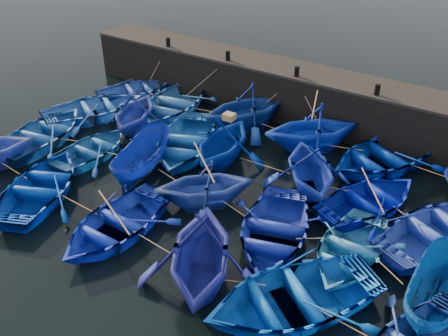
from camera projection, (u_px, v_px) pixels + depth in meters
The scene contains 33 objects.
ground at pixel (178, 221), 18.94m from camera, with size 120.00×120.00×0.00m, color black.
quay_wall at pixel (302, 96), 25.66m from camera, with size 26.00×2.50×2.50m, color black.
quay_top at pixel (304, 72), 24.96m from camera, with size 26.00×2.50×0.12m, color black.
bollard_0 at pixel (168, 42), 27.89m from camera, with size 0.24×0.24×0.50m, color black.
bollard_1 at pixel (228, 56), 26.03m from camera, with size 0.24×0.24×0.50m, color black.
bollard_2 at pixel (297, 71), 24.16m from camera, with size 0.24×0.24×0.50m, color black.
bollard_3 at pixel (377, 90), 22.30m from camera, with size 0.24×0.24×0.50m, color black.
boat_0 at pixel (136, 89), 28.33m from camera, with size 3.15×4.40×0.91m, color #2449A7.
boat_1 at pixel (173, 103), 26.53m from camera, with size 4.03×5.63×1.17m, color blue.
boat_2 at pixel (246, 107), 24.61m from camera, with size 3.97×4.61×2.42m, color navy.
boat_3 at pixel (312, 128), 22.80m from camera, with size 3.88×4.50×2.37m, color #0A2EBB.
boat_4 at pixel (383, 156), 21.90m from camera, with size 3.96×5.53×1.15m, color #002690.
boat_6 at pixel (94, 108), 26.03m from camera, with size 3.79×5.30×1.10m, color blue.
boat_7 at pixel (135, 111), 24.56m from camera, with size 3.44×3.99×2.10m, color navy.
boat_8 at pixel (185, 141), 23.02m from camera, with size 3.97×5.55×1.15m, color blue.
boat_9 at pixel (223, 141), 21.89m from camera, with size 3.70×4.29×2.26m, color navy.
boat_10 at pixel (311, 168), 20.00m from camera, with size 3.73×4.32×2.27m, color navy.
boat_11 at pixel (370, 200), 19.27m from camera, with size 3.37×4.70×0.98m, color #0010A5.
boat_12 at pixel (441, 231), 17.57m from camera, with size 3.85×5.38×1.12m, color blue.
boat_13 at pixel (43, 133), 23.73m from camera, with size 3.77×5.27×1.09m, color #194E8F.
boat_14 at pixel (93, 149), 22.69m from camera, with size 3.02×4.22×0.87m, color #195695.
boat_15 at pixel (142, 158), 21.29m from camera, with size 1.59×4.21×1.63m, color navy.
boat_16 at pixel (204, 184), 19.23m from camera, with size 3.33×3.86×2.03m, color navy.
boat_17 at pixel (273, 230), 17.67m from camera, with size 3.65×5.10×1.06m, color #1527A3.
boat_18 at pixel (349, 250), 16.89m from camera, with size 3.19×4.46×0.93m, color blue.
boat_19 at pixel (435, 291), 14.88m from camera, with size 1.52×4.04×1.56m, color navy.
boat_21 at pixel (41, 186), 20.01m from camera, with size 3.70×5.17×1.07m, color #002D98.
boat_22 at pixel (115, 223), 18.01m from camera, with size 3.53×4.93×1.02m, color #1128BC.
boat_23 at pixel (200, 253), 15.62m from camera, with size 4.08×4.73×2.49m, color navy.
boat_24 at pixel (292, 296), 14.94m from camera, with size 4.07×5.68×1.18m, color blue.
wooden_crate at pixel (229, 117), 21.07m from camera, with size 0.47×0.42×0.28m, color olive.
mooring_ropes at pixel (245, 147), 21.93m from camera, with size 18.29×11.60×2.10m.
loose_oars at pixel (256, 163), 19.38m from camera, with size 9.43×11.57×1.45m.
Camera 1 is at (9.71, -11.46, 11.85)m, focal length 40.00 mm.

